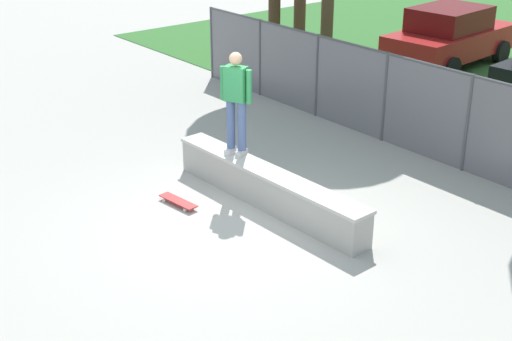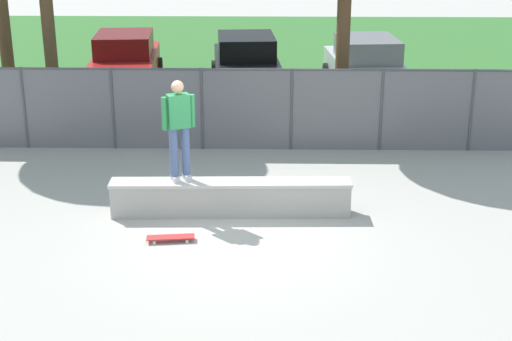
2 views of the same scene
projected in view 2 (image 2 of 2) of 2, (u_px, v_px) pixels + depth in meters
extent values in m
plane|color=#ADAAA3|center=(238.00, 237.00, 12.90)|extent=(80.00, 80.00, 0.00)
cube|color=#336B2D|center=(256.00, 58.00, 27.08)|extent=(26.07, 20.00, 0.02)
cube|color=#A8A59E|center=(231.00, 199.00, 13.72)|extent=(4.30, 0.57, 0.58)
cube|color=beige|center=(231.00, 183.00, 13.61)|extent=(4.34, 0.61, 0.06)
cube|color=beige|center=(187.00, 177.00, 13.65)|extent=(0.20, 0.28, 0.10)
cube|color=beige|center=(175.00, 179.00, 13.57)|extent=(0.20, 0.28, 0.10)
cylinder|color=#475B89|center=(186.00, 151.00, 13.51)|extent=(0.15, 0.15, 0.88)
cylinder|color=#475B89|center=(174.00, 152.00, 13.43)|extent=(0.15, 0.15, 0.88)
cube|color=#2D8C4C|center=(178.00, 111.00, 13.22)|extent=(0.44, 0.35, 0.60)
cylinder|color=#2D8C4C|center=(192.00, 111.00, 13.32)|extent=(0.10, 0.10, 0.58)
cylinder|color=#2D8C4C|center=(164.00, 114.00, 13.14)|extent=(0.10, 0.10, 0.58)
sphere|color=tan|center=(177.00, 87.00, 13.08)|extent=(0.22, 0.22, 0.22)
cube|color=red|center=(171.00, 237.00, 12.70)|extent=(0.82, 0.29, 0.02)
cube|color=#B2B2B7|center=(154.00, 239.00, 12.68)|extent=(0.08, 0.15, 0.02)
cube|color=#B2B2B7|center=(187.00, 237.00, 12.73)|extent=(0.08, 0.15, 0.02)
cylinder|color=silver|center=(155.00, 238.00, 12.77)|extent=(0.06, 0.04, 0.05)
cylinder|color=silver|center=(154.00, 243.00, 12.61)|extent=(0.06, 0.04, 0.05)
cylinder|color=silver|center=(187.00, 237.00, 12.82)|extent=(0.06, 0.04, 0.05)
cylinder|color=silver|center=(187.00, 241.00, 12.66)|extent=(0.06, 0.04, 0.05)
cylinder|color=#4C4C51|center=(24.00, 108.00, 17.17)|extent=(0.07, 0.07, 1.87)
cylinder|color=#4C4C51|center=(113.00, 109.00, 17.14)|extent=(0.07, 0.07, 1.87)
cylinder|color=#4C4C51|center=(202.00, 109.00, 17.10)|extent=(0.07, 0.07, 1.87)
cylinder|color=#4C4C51|center=(291.00, 110.00, 17.06)|extent=(0.07, 0.07, 1.87)
cylinder|color=#4C4C51|center=(381.00, 110.00, 17.02)|extent=(0.07, 0.07, 1.87)
cylinder|color=#4C4C51|center=(471.00, 111.00, 16.98)|extent=(0.07, 0.07, 1.87)
cylinder|color=#4C4C51|center=(246.00, 70.00, 16.77)|extent=(14.07, 0.05, 0.05)
cube|color=slate|center=(247.00, 109.00, 17.08)|extent=(14.07, 0.01, 1.87)
cylinder|color=brown|center=(5.00, 38.00, 18.89)|extent=(0.32, 0.32, 4.26)
cylinder|color=brown|center=(49.00, 36.00, 18.77)|extent=(0.32, 0.32, 4.40)
cylinder|color=#513823|center=(343.00, 52.00, 17.66)|extent=(0.32, 0.32, 4.09)
cube|color=#B21E1E|center=(126.00, 66.00, 22.77)|extent=(2.16, 4.34, 0.70)
cube|color=#621010|center=(124.00, 44.00, 22.40)|extent=(1.78, 2.23, 0.64)
cylinder|color=black|center=(102.00, 68.00, 24.05)|extent=(0.28, 0.66, 0.64)
cylinder|color=black|center=(159.00, 67.00, 24.17)|extent=(0.28, 0.66, 0.64)
cylinder|color=black|center=(90.00, 88.00, 21.61)|extent=(0.28, 0.66, 0.64)
cylinder|color=black|center=(154.00, 87.00, 21.72)|extent=(0.28, 0.66, 0.64)
cube|color=black|center=(246.00, 68.00, 22.45)|extent=(2.16, 4.34, 0.70)
cube|color=black|center=(246.00, 46.00, 22.08)|extent=(1.78, 2.23, 0.64)
cylinder|color=black|center=(215.00, 71.00, 23.74)|extent=(0.28, 0.66, 0.64)
cylinder|color=black|center=(273.00, 70.00, 23.85)|extent=(0.28, 0.66, 0.64)
cylinder|color=black|center=(217.00, 91.00, 21.29)|extent=(0.28, 0.66, 0.64)
cylinder|color=black|center=(281.00, 90.00, 21.40)|extent=(0.28, 0.66, 0.64)
cube|color=#B7BABF|center=(365.00, 71.00, 22.09)|extent=(2.16, 4.34, 0.70)
cube|color=slate|center=(367.00, 49.00, 21.72)|extent=(1.78, 2.23, 0.64)
cylinder|color=black|center=(327.00, 73.00, 23.37)|extent=(0.28, 0.66, 0.64)
cylinder|color=black|center=(385.00, 72.00, 23.49)|extent=(0.28, 0.66, 0.64)
cylinder|color=black|center=(342.00, 94.00, 20.93)|extent=(0.28, 0.66, 0.64)
cylinder|color=black|center=(406.00, 93.00, 21.04)|extent=(0.28, 0.66, 0.64)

